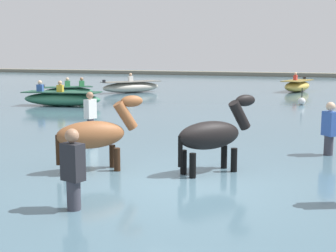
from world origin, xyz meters
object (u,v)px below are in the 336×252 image
Objects in this scene: boat_near_starboard at (62,99)px; person_onlooker_left at (73,181)px; horse_lead_chestnut at (95,137)px; person_wading_mid at (329,136)px; horse_trailing_black at (213,137)px; channel_buoy at (302,101)px; boat_near_port at (68,91)px; person_spectator_far at (90,119)px; boat_mid_outer at (131,87)px; boat_distant_west at (297,86)px.

boat_near_starboard is 13.95m from person_onlooker_left.
horse_lead_chestnut is 1.15× the size of person_wading_mid.
horse_trailing_black is 12.85m from channel_buoy.
horse_lead_chestnut is 16.48m from boat_near_port.
person_spectator_far reaches higher than channel_buoy.
person_wading_mid reaches higher than boat_near_starboard.
channel_buoy is (0.62, 12.83, -0.50)m from horse_trailing_black.
horse_lead_chestnut is 13.79m from channel_buoy.
boat_near_port is 0.71× the size of boat_mid_outer.
person_wading_mid is at bearing -50.97° from boat_mid_outer.
person_spectator_far is (4.75, -5.82, 0.11)m from boat_near_starboard.
person_spectator_far reaches higher than boat_distant_west.
horse_trailing_black reaches higher than person_onlooker_left.
boat_near_port is at bearing -146.23° from boat_distant_west.
boat_mid_outer is 20.64m from person_onlooker_left.
boat_near_starboard is at bearing -127.31° from boat_distant_west.
person_onlooker_left is at bearing -115.20° from horse_trailing_black.
horse_lead_chestnut is 1.15× the size of person_spectator_far.
boat_distant_west is at bearing 24.60° from boat_mid_outer.
person_onlooker_left is 6.14m from person_wading_mid.
person_spectator_far is 2.17× the size of channel_buoy.
horse_trailing_black is at bearing -34.65° from person_spectator_far.
boat_near_port is at bearing 141.79° from person_wading_mid.
boat_near_starboard is at bearing 126.21° from horse_lead_chestnut.
person_spectator_far is (-4.09, -17.41, 0.08)m from boat_distant_west.
person_spectator_far is 6.51m from person_onlooker_left.
horse_trailing_black reaches higher than boat_near_starboard.
boat_distant_west is 17.88m from person_spectator_far.
channel_buoy is at bearing 97.63° from person_wading_mid.
channel_buoy is (2.75, 13.51, -0.49)m from horse_lead_chestnut.
boat_near_port is 13.41m from boat_distant_west.
boat_near_starboard is at bearing -60.77° from boat_near_port.
boat_mid_outer is 7.47m from boat_near_starboard.
boat_mid_outer is at bearing 91.26° from boat_near_starboard.
person_wading_mid is (4.15, 3.07, -0.24)m from horse_lead_chestnut.
horse_lead_chestnut is 18.39m from boat_mid_outer.
person_spectator_far is 6.38m from person_wading_mid.
boat_near_starboard is (-6.95, 9.49, -0.35)m from horse_lead_chestnut.
horse_trailing_black is 1.16× the size of person_wading_mid.
person_onlooker_left is (10.08, -15.72, 0.15)m from boat_near_port.
horse_trailing_black is at bearing -89.32° from boat_distant_west.
horse_trailing_black reaches higher than person_spectator_far.
person_onlooker_left is at bearing -56.15° from boat_near_starboard.
horse_lead_chestnut is 4.29m from person_spectator_far.
boat_near_port is 4.74m from boat_near_starboard.
boat_near_port is at bearing 125.35° from person_spectator_far.
boat_distant_west is 2.01× the size of person_spectator_far.
boat_mid_outer is at bearing 57.20° from boat_near_port.
horse_lead_chestnut is 0.99× the size of horse_trailing_black.
person_onlooker_left is at bearing -122.79° from person_wading_mid.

